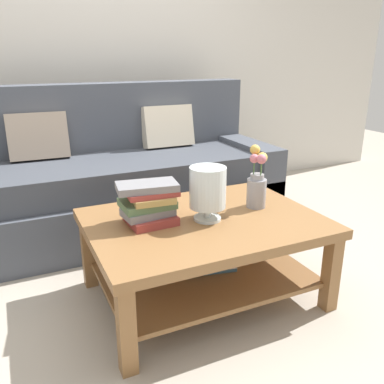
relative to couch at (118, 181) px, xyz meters
The scene contains 7 objects.
ground_plane 0.94m from the couch, 85.40° to the right, with size 10.00×10.00×0.00m, color #ADA393.
back_wall 1.26m from the couch, 84.95° to the left, with size 6.40×0.12×2.70m, color beige.
couch is the anchor object (origin of this frame).
coffee_table 1.14m from the couch, 82.10° to the right, with size 1.19×0.87×0.46m.
book_stack_main 1.08m from the couch, 96.38° to the right, with size 0.32×0.23×0.21m.
glass_hurricane_vase 1.19m from the couch, 81.90° to the right, with size 0.19×0.19×0.28m.
flower_pitcher 1.22m from the couch, 65.68° to the right, with size 0.11×0.12×0.34m.
Camera 1 is at (-0.80, -2.01, 1.27)m, focal length 38.22 mm.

